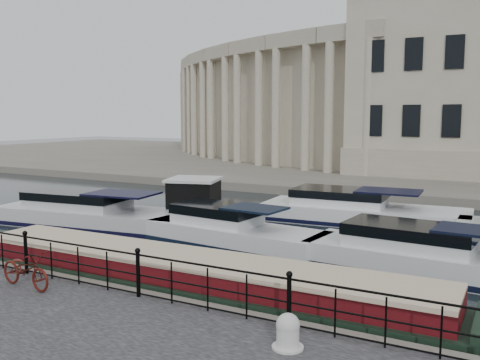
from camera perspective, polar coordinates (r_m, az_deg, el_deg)
name	(u,v)px	position (r m, az deg, el deg)	size (l,w,h in m)	color
ground_plane	(191,292)	(15.50, -5.30, -11.77)	(160.00, 160.00, 0.00)	black
far_bank	(429,166)	(52.00, 19.53, 1.41)	(120.00, 42.00, 0.55)	#6B665B
railing	(138,271)	(13.42, -10.82, -9.48)	(24.14, 0.14, 1.22)	black
civic_building	(411,90)	(47.78, 17.82, 9.14)	(53.55, 31.84, 16.85)	#ADA38C
bicycle	(26,269)	(14.93, -21.91, -8.84)	(0.64, 1.85, 0.97)	#4D140D
mooring_bollard	(288,332)	(10.60, 5.13, -15.84)	(0.61, 0.61, 0.69)	silver
narrowboat	(188,286)	(14.79, -5.59, -11.21)	(17.24, 2.56, 1.62)	black
harbour_hut	(194,203)	(24.50, -4.90, -2.48)	(3.66, 3.32, 2.19)	#6B665B
cabin_cruisers	(305,229)	(21.82, 6.99, -5.25)	(26.34, 10.27, 1.99)	silver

